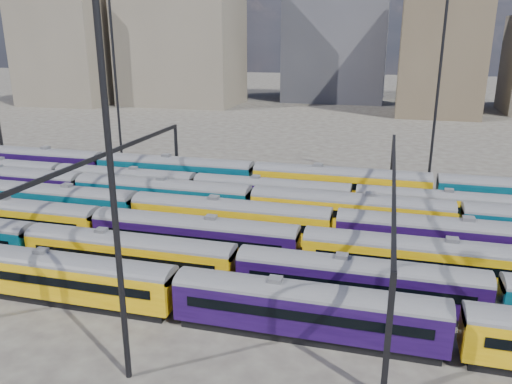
% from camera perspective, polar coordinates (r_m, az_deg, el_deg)
% --- Properties ---
extents(ground, '(500.00, 500.00, 0.00)m').
position_cam_1_polar(ground, '(49.85, 3.16, -6.15)').
color(ground, '#3D3733').
rests_on(ground, ground).
extents(rake_0, '(133.22, 2.78, 4.68)m').
position_cam_1_polar(rake_0, '(34.78, 5.84, -12.70)').
color(rake_0, black).
rests_on(rake_0, ground).
extents(rake_1, '(114.41, 2.79, 4.69)m').
position_cam_1_polar(rake_1, '(40.39, -2.18, -8.14)').
color(rake_1, black).
rests_on(rake_1, ground).
extents(rake_2, '(99.32, 2.91, 4.89)m').
position_cam_1_polar(rake_2, '(46.42, -7.05, -4.64)').
color(rake_2, black).
rests_on(rake_2, ground).
extents(rake_3, '(145.44, 3.04, 5.12)m').
position_cam_1_polar(rake_3, '(48.40, 21.32, -4.67)').
color(rake_3, black).
rests_on(rake_3, ground).
extents(rake_4, '(126.49, 3.08, 5.20)m').
position_cam_1_polar(rake_4, '(53.21, 22.09, -2.76)').
color(rake_4, black).
rests_on(rake_4, ground).
extents(rake_5, '(95.16, 2.79, 4.68)m').
position_cam_1_polar(rake_5, '(58.91, 1.76, 0.14)').
color(rake_5, black).
rests_on(rake_5, ground).
extents(rake_6, '(154.03, 3.22, 5.43)m').
position_cam_1_polar(rake_6, '(62.41, 9.59, 1.26)').
color(rake_6, black).
rests_on(rake_6, ground).
extents(gantry_1, '(0.35, 40.35, 8.03)m').
position_cam_1_polar(gantry_1, '(55.02, -17.58, 2.78)').
color(gantry_1, black).
rests_on(gantry_1, ground).
extents(gantry_2, '(0.35, 40.35, 8.03)m').
position_cam_1_polar(gantry_2, '(46.70, 15.40, 0.47)').
color(gantry_2, black).
rests_on(gantry_2, ground).
extents(mast_1, '(1.40, 0.50, 25.60)m').
position_cam_1_polar(mast_1, '(77.66, -15.76, 12.32)').
color(mast_1, black).
rests_on(mast_1, ground).
extents(mast_2, '(1.40, 0.50, 25.60)m').
position_cam_1_polar(mast_2, '(27.47, -16.43, 4.36)').
color(mast_2, black).
rests_on(mast_2, ground).
extents(mast_3, '(1.40, 0.50, 25.60)m').
position_cam_1_polar(mast_3, '(69.35, 20.13, 11.42)').
color(mast_3, black).
rests_on(mast_3, ground).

